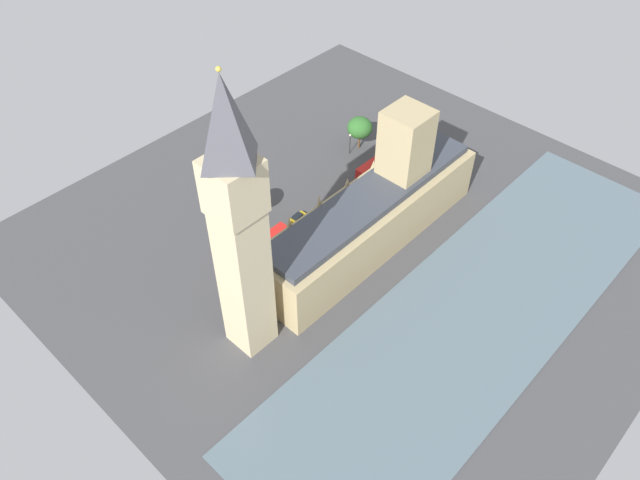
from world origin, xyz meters
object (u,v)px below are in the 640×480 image
(street_lamp_kerbside, at_px, (350,140))
(car_black_leading, at_px, (342,199))
(double_decker_bus_corner, at_px, (373,169))
(double_decker_bus_near_tower, at_px, (268,243))
(pedestrian_trailing, at_px, (393,178))
(plane_tree_opposite_hall, at_px, (253,198))
(clock_tower, at_px, (238,224))
(car_yellow_cab_midblock, at_px, (298,218))
(plane_tree_under_trees, at_px, (360,128))
(parliament_building, at_px, (375,211))

(street_lamp_kerbside, bearing_deg, car_black_leading, 125.73)
(double_decker_bus_corner, xyz_separation_m, double_decker_bus_near_tower, (-0.08, 35.71, 0.00))
(double_decker_bus_corner, relative_size, pedestrian_trailing, 6.62)
(car_black_leading, height_order, double_decker_bus_near_tower, double_decker_bus_near_tower)
(pedestrian_trailing, bearing_deg, plane_tree_opposite_hall, 105.91)
(double_decker_bus_corner, xyz_separation_m, car_black_leading, (-0.80, 12.42, -1.75))
(clock_tower, height_order, car_black_leading, clock_tower)
(double_decker_bus_near_tower, distance_m, pedestrian_trailing, 38.60)
(double_decker_bus_near_tower, bearing_deg, pedestrian_trailing, -96.61)
(plane_tree_opposite_hall, bearing_deg, car_yellow_cab_midblock, -141.65)
(car_yellow_cab_midblock, xyz_separation_m, plane_tree_opposite_hall, (7.81, 6.18, 5.24))
(plane_tree_under_trees, distance_m, plane_tree_opposite_hall, 37.33)
(street_lamp_kerbside, bearing_deg, plane_tree_under_trees, -92.76)
(car_yellow_cab_midblock, relative_size, double_decker_bus_near_tower, 0.42)
(parliament_building, xyz_separation_m, double_decker_bus_corner, (13.93, -16.56, -5.46))
(parliament_building, height_order, car_black_leading, parliament_building)
(double_decker_bus_corner, distance_m, street_lamp_kerbside, 11.32)
(car_black_leading, height_order, pedestrian_trailing, car_black_leading)
(double_decker_bus_near_tower, relative_size, pedestrian_trailing, 6.61)
(pedestrian_trailing, bearing_deg, car_black_leading, 115.86)
(double_decker_bus_corner, height_order, pedestrian_trailing, double_decker_bus_corner)
(double_decker_bus_corner, bearing_deg, street_lamp_kerbside, -18.46)
(parliament_building, relative_size, car_black_leading, 12.23)
(car_yellow_cab_midblock, xyz_separation_m, plane_tree_under_trees, (8.20, -31.15, 5.41))
(car_yellow_cab_midblock, distance_m, street_lamp_kerbside, 29.10)
(clock_tower, height_order, plane_tree_under_trees, clock_tower)
(plane_tree_opposite_hall, bearing_deg, street_lamp_kerbside, -89.05)
(plane_tree_under_trees, relative_size, street_lamp_kerbside, 1.53)
(double_decker_bus_corner, height_order, car_yellow_cab_midblock, double_decker_bus_corner)
(double_decker_bus_corner, bearing_deg, clock_tower, 104.90)
(pedestrian_trailing, height_order, plane_tree_opposite_hall, plane_tree_opposite_hall)
(street_lamp_kerbside, bearing_deg, plane_tree_opposite_hall, 90.95)
(parliament_building, distance_m, street_lamp_kerbside, 31.98)
(car_yellow_cab_midblock, xyz_separation_m, pedestrian_trailing, (-6.84, -26.75, -0.17))
(double_decker_bus_near_tower, distance_m, plane_tree_opposite_hall, 12.02)
(parliament_building, height_order, double_decker_bus_corner, parliament_building)
(pedestrian_trailing, height_order, street_lamp_kerbside, street_lamp_kerbside)
(street_lamp_kerbside, bearing_deg, parliament_building, 140.77)
(pedestrian_trailing, relative_size, plane_tree_under_trees, 0.17)
(clock_tower, relative_size, car_yellow_cab_midblock, 13.03)
(car_black_leading, distance_m, pedestrian_trailing, 15.46)
(double_decker_bus_corner, height_order, plane_tree_under_trees, plane_tree_under_trees)
(clock_tower, xyz_separation_m, car_black_leading, (13.72, -41.30, -29.13))
(parliament_building, relative_size, plane_tree_opposite_hall, 6.99)
(double_decker_bus_near_tower, relative_size, plane_tree_under_trees, 1.16)
(double_decker_bus_near_tower, xyz_separation_m, plane_tree_under_trees, (10.57, -42.70, 3.66))
(parliament_building, relative_size, street_lamp_kerbside, 9.84)
(double_decker_bus_corner, xyz_separation_m, street_lamp_kerbside, (10.66, -3.51, 1.54))
(car_yellow_cab_midblock, distance_m, plane_tree_under_trees, 32.67)
(plane_tree_under_trees, height_order, plane_tree_opposite_hall, plane_tree_under_trees)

